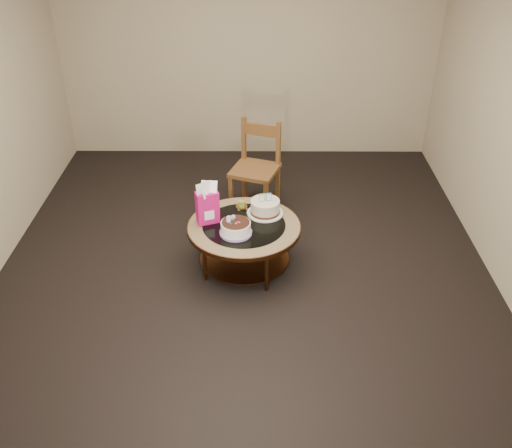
{
  "coord_description": "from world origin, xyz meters",
  "views": [
    {
      "loc": [
        0.13,
        -4.27,
        3.18
      ],
      "look_at": [
        0.11,
        0.02,
        0.45
      ],
      "focal_mm": 40.0,
      "sensor_mm": 36.0,
      "label": 1
    }
  ],
  "objects_px": {
    "coffee_table": "(244,232)",
    "gift_bag": "(207,203)",
    "cream_cake": "(265,207)",
    "decorated_cake": "(236,228)",
    "dining_chair": "(256,167)"
  },
  "relations": [
    {
      "from": "decorated_cake",
      "to": "coffee_table",
      "type": "bearing_deg",
      "value": 64.58
    },
    {
      "from": "cream_cake",
      "to": "decorated_cake",
      "type": "bearing_deg",
      "value": -138.53
    },
    {
      "from": "dining_chair",
      "to": "cream_cake",
      "type": "bearing_deg",
      "value": -64.71
    },
    {
      "from": "cream_cake",
      "to": "gift_bag",
      "type": "distance_m",
      "value": 0.54
    },
    {
      "from": "coffee_table",
      "to": "gift_bag",
      "type": "bearing_deg",
      "value": 171.63
    },
    {
      "from": "coffee_table",
      "to": "cream_cake",
      "type": "distance_m",
      "value": 0.3
    },
    {
      "from": "gift_bag",
      "to": "cream_cake",
      "type": "bearing_deg",
      "value": -4.81
    },
    {
      "from": "gift_bag",
      "to": "dining_chair",
      "type": "relative_size",
      "value": 0.4
    },
    {
      "from": "coffee_table",
      "to": "cream_cake",
      "type": "bearing_deg",
      "value": 45.2
    },
    {
      "from": "decorated_cake",
      "to": "gift_bag",
      "type": "bearing_deg",
      "value": 142.84
    },
    {
      "from": "cream_cake",
      "to": "gift_bag",
      "type": "bearing_deg",
      "value": -175.34
    },
    {
      "from": "coffee_table",
      "to": "cream_cake",
      "type": "height_order",
      "value": "cream_cake"
    },
    {
      "from": "decorated_cake",
      "to": "gift_bag",
      "type": "relative_size",
      "value": 0.72
    },
    {
      "from": "coffee_table",
      "to": "decorated_cake",
      "type": "xyz_separation_m",
      "value": [
        -0.07,
        -0.14,
        0.13
      ]
    },
    {
      "from": "coffee_table",
      "to": "gift_bag",
      "type": "xyz_separation_m",
      "value": [
        -0.32,
        0.05,
        0.27
      ]
    }
  ]
}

